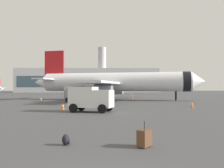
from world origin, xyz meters
TOP-DOWN VIEW (x-y plane):
  - airplane_at_gate at (1.55, 44.80)m, footprint 35.38×32.20m
  - service_truck at (-4.89, 37.54)m, footprint 4.87×2.65m
  - cargo_van at (-1.66, 20.21)m, footprint 4.80×3.40m
  - safety_cone_near at (10.90, 25.71)m, footprint 0.44×0.44m
  - safety_cone_mid at (6.39, 55.46)m, footprint 0.44×0.44m
  - safety_cone_far at (-13.15, 44.21)m, footprint 0.44×0.44m
  - safety_cone_outer at (-4.99, 22.75)m, footprint 0.44×0.44m
  - rolling_suitcase at (1.58, 5.10)m, footprint 0.71×0.75m
  - traveller_backpack at (-1.79, 5.52)m, footprint 0.36×0.40m
  - terminal_building at (-10.03, 129.30)m, footprint 75.40×16.39m

SIDE VIEW (x-z plane):
  - traveller_backpack at x=-1.79m, z-range -0.01..0.47m
  - safety_cone_far at x=-13.15m, z-range -0.01..0.60m
  - safety_cone_near at x=10.90m, z-range -0.01..0.76m
  - rolling_suitcase at x=1.58m, z-range -0.16..0.94m
  - safety_cone_outer at x=-4.99m, z-range -0.01..0.81m
  - safety_cone_mid at x=6.39m, z-range -0.01..0.83m
  - cargo_van at x=-1.66m, z-range 0.15..2.75m
  - service_truck at x=-4.89m, z-range 0.16..3.05m
  - airplane_at_gate at x=1.55m, z-range -1.59..8.91m
  - terminal_building at x=-10.03m, z-range -5.82..18.89m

